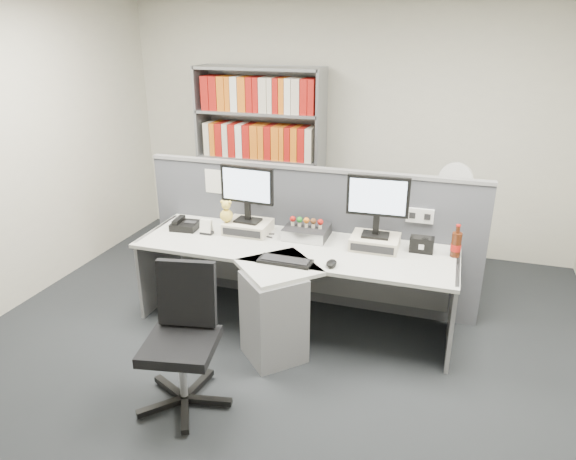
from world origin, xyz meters
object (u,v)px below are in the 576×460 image
(desk, at_px, (286,287))
(filing_cabinet, at_px, (447,250))
(keyboard, at_px, (285,261))
(shelving_unit, at_px, (261,161))
(speaker, at_px, (422,244))
(desk_fan, at_px, (455,183))
(mouse, at_px, (331,263))
(monitor_right, at_px, (378,201))
(desktop_pc, at_px, (307,232))
(office_chair, at_px, (183,333))
(desk_calendar, at_px, (206,228))
(cola_bottle, at_px, (456,245))
(desk_phone, at_px, (185,225))
(monitor_left, at_px, (247,189))

(desk, bearing_deg, filing_cabinet, 49.39)
(keyboard, bearing_deg, shelving_unit, 115.43)
(desk, xyz_separation_m, keyboard, (0.03, -0.11, 0.28))
(filing_cabinet, bearing_deg, speaker, -101.74)
(desk_fan, bearing_deg, desk, -130.62)
(desk, xyz_separation_m, mouse, (0.38, -0.07, 0.29))
(monitor_right, relative_size, mouse, 4.03)
(shelving_unit, bearing_deg, keyboard, -64.57)
(speaker, distance_m, shelving_unit, 2.38)
(desktop_pc, xyz_separation_m, filing_cabinet, (1.16, 0.96, -0.42))
(desk_fan, bearing_deg, shelving_unit, 167.92)
(speaker, xyz_separation_m, office_chair, (-1.40, -1.35, -0.27))
(desk_calendar, xyz_separation_m, office_chair, (0.39, -1.17, -0.27))
(desk, bearing_deg, monitor_right, 31.30)
(desktop_pc, height_order, desk_calendar, desk_calendar)
(desk, bearing_deg, cola_bottle, 17.92)
(monitor_right, bearing_deg, desktop_pc, 174.90)
(keyboard, relative_size, desk_phone, 1.72)
(keyboard, height_order, speaker, speaker)
(monitor_left, xyz_separation_m, desk_fan, (1.67, 1.02, -0.08))
(filing_cabinet, relative_size, office_chair, 0.74)
(desk, distance_m, monitor_left, 0.89)
(mouse, relative_size, desk_phone, 0.51)
(monitor_left, height_order, mouse, monitor_left)
(monitor_right, bearing_deg, keyboard, -140.52)
(desk, bearing_deg, keyboard, -74.19)
(desk_calendar, bearing_deg, speaker, 5.59)
(keyboard, xyz_separation_m, desk_calendar, (-0.83, 0.35, 0.04))
(desk_fan, relative_size, office_chair, 0.56)
(desk, xyz_separation_m, desk_calendar, (-0.80, 0.24, 0.32))
(shelving_unit, height_order, office_chair, shelving_unit)
(desktop_pc, xyz_separation_m, desk_phone, (-1.08, -0.14, -0.01))
(monitor_left, height_order, cola_bottle, monitor_left)
(cola_bottle, bearing_deg, desk_calendar, -175.42)
(shelving_unit, bearing_deg, mouse, -56.25)
(desk_phone, bearing_deg, filing_cabinet, 26.40)
(shelving_unit, bearing_deg, desk_fan, -12.08)
(keyboard, bearing_deg, monitor_right, 39.48)
(monitor_left, height_order, speaker, monitor_left)
(shelving_unit, bearing_deg, desk, -64.04)
(desk, height_order, shelving_unit, shelving_unit)
(desktop_pc, relative_size, filing_cabinet, 0.52)
(monitor_left, bearing_deg, desk, -39.26)
(mouse, xyz_separation_m, shelving_unit, (-1.28, 1.91, 0.23))
(monitor_right, distance_m, desk_fan, 1.17)
(desk, relative_size, desk_fan, 4.93)
(desk_phone, height_order, office_chair, office_chair)
(monitor_right, relative_size, keyboard, 1.20)
(monitor_left, distance_m, shelving_unit, 1.53)
(cola_bottle, distance_m, office_chair, 2.15)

